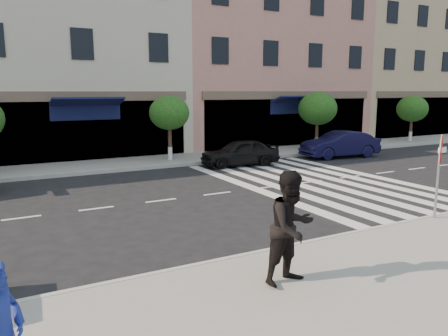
% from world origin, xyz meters
% --- Properties ---
extents(ground, '(120.00, 120.00, 0.00)m').
position_xyz_m(ground, '(0.00, 0.00, 0.00)').
color(ground, black).
rests_on(ground, ground).
extents(sidewalk_near, '(60.00, 4.50, 0.15)m').
position_xyz_m(sidewalk_near, '(0.00, -3.75, 0.07)').
color(sidewalk_near, gray).
rests_on(sidewalk_near, ground).
extents(sidewalk_far, '(60.00, 3.00, 0.15)m').
position_xyz_m(sidewalk_far, '(0.00, 11.00, 0.07)').
color(sidewalk_far, gray).
rests_on(sidewalk_far, ground).
extents(building_centre, '(11.00, 9.00, 11.00)m').
position_xyz_m(building_centre, '(-0.50, 17.00, 5.50)').
color(building_centre, beige).
rests_on(building_centre, ground).
extents(building_east_mid, '(13.00, 9.00, 13.00)m').
position_xyz_m(building_east_mid, '(11.50, 17.00, 6.50)').
color(building_east_mid, tan).
rests_on(building_east_mid, ground).
extents(building_east_far, '(12.00, 9.00, 12.00)m').
position_xyz_m(building_east_far, '(24.00, 17.00, 6.00)').
color(building_east_far, tan).
rests_on(building_east_far, ground).
extents(street_tree_c, '(1.90, 1.90, 3.04)m').
position_xyz_m(street_tree_c, '(3.00, 10.80, 2.36)').
color(street_tree_c, '#473323').
rests_on(street_tree_c, sidewalk_far).
extents(street_tree_ea, '(2.20, 2.20, 3.19)m').
position_xyz_m(street_tree_ea, '(12.00, 10.80, 2.39)').
color(street_tree_ea, '#473323').
rests_on(street_tree_ea, sidewalk_far).
extents(street_tree_eb, '(2.00, 2.00, 2.94)m').
position_xyz_m(street_tree_eb, '(20.00, 10.80, 2.22)').
color(street_tree_eb, '#473323').
rests_on(street_tree_eb, sidewalk_far).
extents(stop_sign, '(0.76, 0.17, 2.17)m').
position_xyz_m(stop_sign, '(5.39, -1.67, 1.75)').
color(stop_sign, gray).
rests_on(stop_sign, sidewalk_near).
extents(walker, '(1.05, 0.87, 1.95)m').
position_xyz_m(walker, '(-0.24, -2.97, 1.13)').
color(walker, black).
rests_on(walker, sidewalk_near).
extents(car_far_mid, '(3.76, 1.86, 1.23)m').
position_xyz_m(car_far_mid, '(5.48, 8.43, 0.62)').
color(car_far_mid, black).
rests_on(car_far_mid, ground).
extents(car_far_right, '(4.26, 1.93, 1.36)m').
position_xyz_m(car_far_right, '(11.34, 8.17, 0.68)').
color(car_far_right, black).
rests_on(car_far_right, ground).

